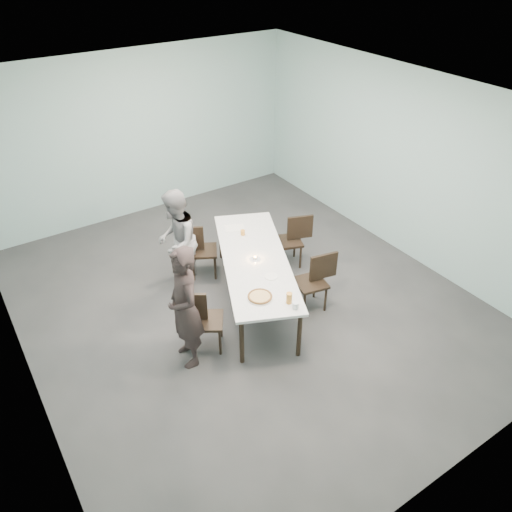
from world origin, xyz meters
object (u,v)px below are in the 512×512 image
chair_far_left (198,247)px  side_plate (271,276)px  tealight (255,258)px  table (255,262)px  chair_near_left (200,317)px  beer_glass (289,298)px  chair_near_right (316,278)px  water_tumbler (295,305)px  chair_far_right (293,237)px  pizza (260,297)px  diner_far (177,241)px  diner_near (185,308)px  amber_tumbler (243,233)px

chair_far_left → side_plate: 1.59m
side_plate → tealight: 0.47m
table → chair_far_left: (-0.37, 1.05, -0.19)m
chair_near_left → chair_far_left: 1.65m
beer_glass → chair_near_right: bearing=29.6°
water_tumbler → table: bearing=81.2°
chair_near_right → tealight: 0.91m
chair_far_left → water_tumbler: (0.19, -2.24, 0.29)m
chair_near_right → side_plate: 0.77m
chair_far_right → water_tumbler: (-1.23, -1.67, 0.29)m
chair_far_right → table: bearing=45.5°
chair_near_left → pizza: 0.82m
chair_far_right → pizza: bearing=61.2°
chair_near_right → water_tumbler: size_ratio=9.67×
table → chair_near_left: (-1.12, -0.42, -0.19)m
water_tumbler → tealight: 1.19m
diner_far → tealight: 1.22m
chair_far_left → diner_far: bearing=-136.5°
diner_far → side_plate: size_ratio=8.91×
chair_far_left → diner_near: (-1.00, -1.59, 0.34)m
side_plate → pizza: bearing=-142.1°
chair_far_right → diner_near: (-2.41, -1.01, 0.34)m
side_plate → chair_far_left: bearing=101.6°
diner_far → chair_far_left: bearing=141.0°
diner_near → beer_glass: 1.29m
table → pizza: bearing=-119.2°
chair_near_right → beer_glass: size_ratio=5.80×
diner_far → water_tumbler: bearing=51.1°
chair_far_right → water_tumbler: size_ratio=9.67×
chair_near_left → chair_near_right: bearing=27.0°
chair_far_left → chair_near_right: size_ratio=1.00×
diner_far → beer_glass: size_ratio=10.69×
chair_near_right → side_plate: (-0.72, 0.10, 0.25)m
chair_near_right → tealight: chair_near_right is taller
diner_far → table: bearing=74.6°
chair_near_left → amber_tumbler: size_ratio=10.88×
side_plate → amber_tumbler: bearing=77.2°
table → chair_near_right: 0.90m
table → diner_near: 1.47m
table → water_tumbler: 1.21m
diner_near → diner_far: (0.61, 1.48, -0.04)m
tealight → water_tumbler: bearing=-98.5°
water_tumbler → diner_far: bearing=105.0°
chair_far_right → water_tumbler: chair_far_right is taller
chair_near_right → amber_tumbler: (-0.46, 1.22, 0.29)m
table → diner_near: bearing=-158.8°
diner_far → amber_tumbler: diner_far is taller
chair_near_right → beer_glass: beer_glass is taller
chair_far_left → pizza: chair_far_left is taller
diner_far → amber_tumbler: size_ratio=20.05×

